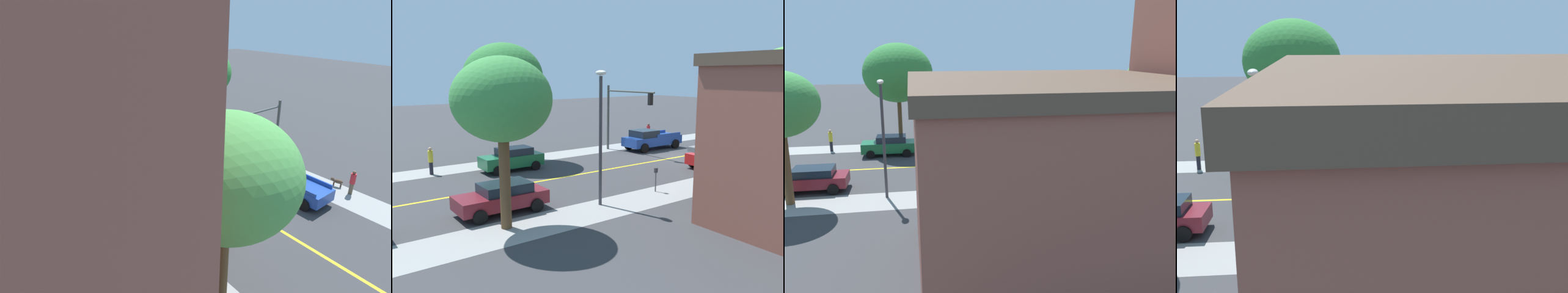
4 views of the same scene
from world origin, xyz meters
TOP-DOWN VIEW (x-y plane):
  - ground_plane at (0.00, 0.00)m, footprint 140.00×140.00m
  - sidewalk_left at (-6.32, 0.00)m, footprint 2.68×126.00m
  - sidewalk_right at (6.32, 0.00)m, footprint 2.68×126.00m
  - road_centerline_stripe at (0.00, 0.00)m, footprint 0.20×126.00m
  - street_tree_left_near at (6.35, 11.92)m, footprint 5.68×5.68m
  - street_tree_right_corner at (-5.84, 17.64)m, footprint 4.06×4.06m
  - street_tree_left_far at (-5.95, -4.36)m, footprint 5.36×5.36m
  - fire_hydrant at (-5.68, 0.78)m, footprint 0.44×0.24m
  - parking_meter at (-5.73, 8.63)m, footprint 0.12×0.18m
  - traffic_light_mast at (4.19, 2.45)m, footprint 5.53×0.32m
  - street_lamp at (-5.74, 12.53)m, footprint 0.70×0.36m
  - red_sedan_left_curb at (-3.83, 0.51)m, footprint 2.08×4.74m
  - maroon_sedan_left_curb at (-3.88, 16.94)m, footprint 2.03×4.24m
  - silver_sedan_left_curb at (-3.89, 24.20)m, footprint 2.11×4.55m
  - green_sedan_right_curb at (3.63, 12.75)m, footprint 1.96×4.14m
  - blue_pickup_truck at (3.77, -0.51)m, footprint 2.28×5.45m
  - pedestrian_yellow_shirt at (5.65, 17.52)m, footprint 0.32×0.32m
  - pedestrian_red_shirt at (6.98, -3.37)m, footprint 0.35×0.35m
  - pedestrian_white_shirt at (-6.41, -0.39)m, footprint 0.39×0.39m
  - small_dog at (7.17, -2.24)m, footprint 0.50×0.84m

SIDE VIEW (x-z plane):
  - ground_plane at x=0.00m, z-range 0.00..0.00m
  - road_centerline_stripe at x=0.00m, z-range 0.00..0.00m
  - sidewalk_left at x=-6.32m, z-range 0.00..0.01m
  - sidewalk_right at x=6.32m, z-range 0.00..0.01m
  - fire_hydrant at x=-5.68m, z-range -0.01..0.73m
  - small_dog at x=7.17m, z-range 0.10..0.73m
  - maroon_sedan_left_curb at x=-3.88m, z-range 0.05..1.46m
  - silver_sedan_left_curb at x=-3.89m, z-range 0.05..1.49m
  - red_sedan_left_curb at x=-3.83m, z-range 0.04..1.59m
  - green_sedan_right_curb at x=3.63m, z-range 0.04..1.60m
  - pedestrian_white_shirt at x=-6.41m, z-range 0.04..1.72m
  - blue_pickup_truck at x=3.77m, z-range 0.02..1.75m
  - parking_meter at x=-5.73m, z-range 0.22..1.56m
  - pedestrian_red_shirt at x=6.98m, z-range 0.05..1.80m
  - pedestrian_yellow_shirt at x=5.65m, z-range 0.07..1.88m
  - traffic_light_mast at x=4.19m, z-range 1.00..6.52m
  - street_lamp at x=-5.74m, z-range 0.77..7.39m
  - street_tree_right_corner at x=-5.84m, z-range 1.81..8.97m
  - street_tree_left_far at x=-5.95m, z-range 1.90..10.31m
  - street_tree_left_near at x=6.35m, z-range 1.90..10.56m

